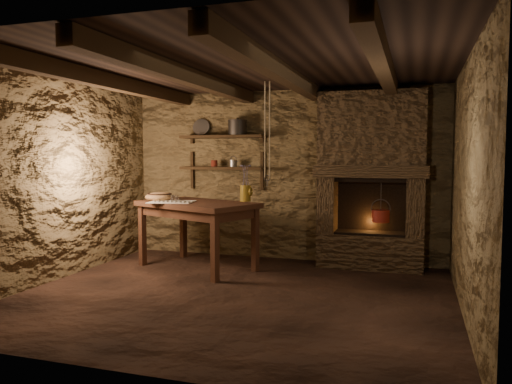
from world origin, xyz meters
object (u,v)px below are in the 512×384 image
(work_table, at_px, (197,233))
(red_pot, at_px, (381,215))
(wooden_bowl, at_px, (159,197))
(stoneware_jug, at_px, (246,185))
(iron_stockpot, at_px, (238,128))

(work_table, distance_m, red_pot, 2.40)
(work_table, distance_m, wooden_bowl, 0.74)
(work_table, xyz_separation_m, red_pot, (2.29, 0.67, 0.24))
(stoneware_jug, xyz_separation_m, iron_stockpot, (-0.30, 0.53, 0.78))
(work_table, relative_size, wooden_bowl, 4.58)
(stoneware_jug, bearing_deg, wooden_bowl, -146.04)
(iron_stockpot, height_order, red_pot, iron_stockpot)
(work_table, bearing_deg, stoneware_jug, 46.86)
(wooden_bowl, relative_size, iron_stockpot, 1.47)
(stoneware_jug, distance_m, red_pot, 1.80)
(wooden_bowl, height_order, iron_stockpot, iron_stockpot)
(work_table, distance_m, iron_stockpot, 1.63)
(wooden_bowl, relative_size, red_pot, 0.71)
(iron_stockpot, bearing_deg, wooden_bowl, -139.69)
(wooden_bowl, xyz_separation_m, iron_stockpot, (0.86, 0.73, 0.95))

